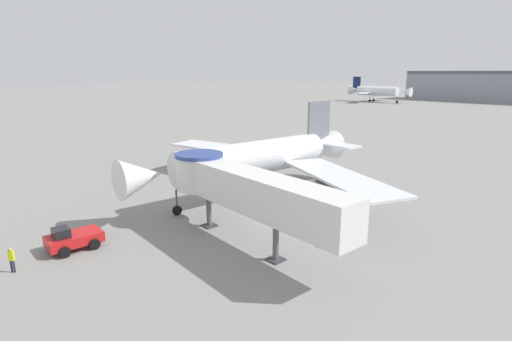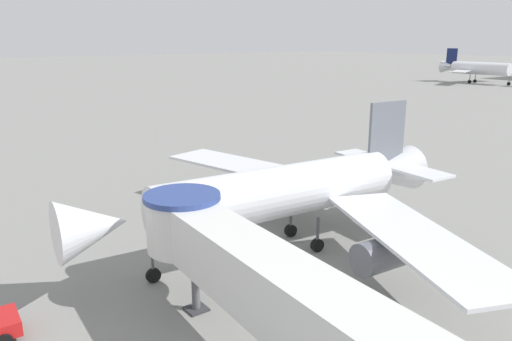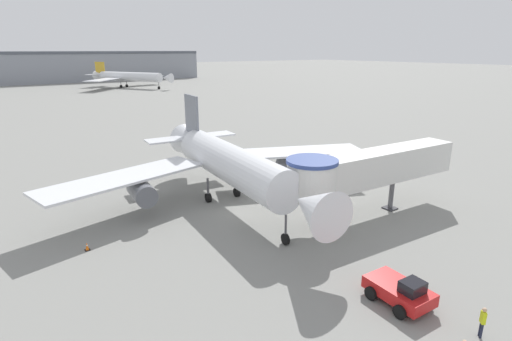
% 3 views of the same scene
% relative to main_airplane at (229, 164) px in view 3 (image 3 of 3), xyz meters
% --- Properties ---
extents(ground_plane, '(800.00, 800.00, 0.00)m').
position_rel_main_airplane_xyz_m(ground_plane, '(-0.41, -2.32, -4.06)').
color(ground_plane, gray).
extents(main_airplane, '(33.77, 27.00, 9.60)m').
position_rel_main_airplane_xyz_m(main_airplane, '(0.00, 0.00, 0.00)').
color(main_airplane, silver).
rests_on(main_airplane, ground_plane).
extents(jet_bridge, '(18.19, 4.39, 6.19)m').
position_rel_main_airplane_xyz_m(jet_bridge, '(7.82, -9.44, 0.45)').
color(jet_bridge, silver).
rests_on(jet_bridge, ground_plane).
extents(pushback_tug_red, '(2.70, 3.92, 1.84)m').
position_rel_main_airplane_xyz_m(pushback_tug_red, '(-0.02, -19.23, -3.24)').
color(pushback_tug_red, red).
rests_on(pushback_tug_red, ground_plane).
extents(traffic_cone_port_wing, '(0.38, 0.38, 0.63)m').
position_rel_main_airplane_xyz_m(traffic_cone_port_wing, '(-13.55, -1.83, -3.76)').
color(traffic_cone_port_wing, black).
rests_on(traffic_cone_port_wing, ground_plane).
extents(traffic_cone_starboard_wing, '(0.42, 0.42, 0.70)m').
position_rel_main_airplane_xyz_m(traffic_cone_starboard_wing, '(13.30, -1.83, -3.72)').
color(traffic_cone_starboard_wing, black).
rests_on(traffic_cone_starboard_wing, ground_plane).
extents(traffic_cone_near_nose, '(0.38, 0.38, 0.64)m').
position_rel_main_airplane_xyz_m(traffic_cone_near_nose, '(0.18, -17.52, -3.75)').
color(traffic_cone_near_nose, black).
rests_on(traffic_cone_near_nose, ground_plane).
extents(ground_crew_marshaller, '(0.37, 0.38, 1.75)m').
position_rel_main_airplane_xyz_m(ground_crew_marshaller, '(0.95, -23.47, -3.05)').
color(ground_crew_marshaller, '#1E2338').
rests_on(ground_crew_marshaller, ground_plane).
extents(background_jet_gold_tail, '(35.44, 35.65, 9.57)m').
position_rel_main_airplane_xyz_m(background_jet_gold_tail, '(31.57, 126.44, 0.16)').
color(background_jet_gold_tail, silver).
rests_on(background_jet_gold_tail, ground_plane).
extents(terminal_building, '(143.70, 19.78, 13.46)m').
position_rel_main_airplane_xyz_m(terminal_building, '(7.87, 172.68, 2.68)').
color(terminal_building, gray).
rests_on(terminal_building, ground_plane).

